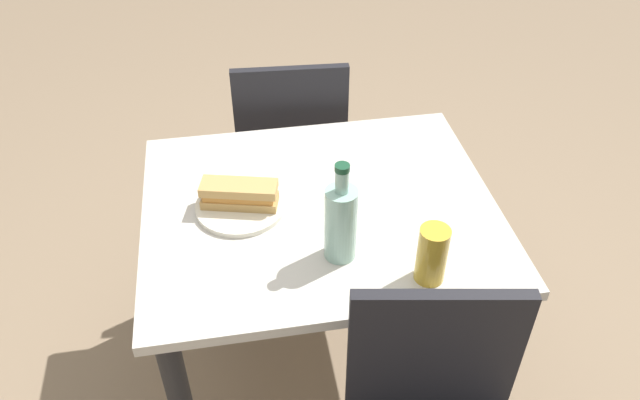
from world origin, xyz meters
The scene contains 8 objects.
ground_plane centered at (0.00, 0.00, 0.00)m, with size 8.00×8.00×0.00m, color #8C755B.
dining_table centered at (0.00, 0.00, 0.60)m, with size 0.96×0.80×0.72m.
chair_far centered at (-0.01, 0.60, 0.51)m, with size 0.43×0.43×0.88m.
plate_near centered at (-0.21, 0.03, 0.73)m, with size 0.24×0.24×0.01m, color silver.
baguette_sandwich_near centered at (-0.21, 0.03, 0.77)m, with size 0.21×0.12×0.07m.
knife_near centered at (-0.21, 0.08, 0.74)m, with size 0.17×0.08×0.01m.
water_bottle centered at (0.02, -0.19, 0.83)m, with size 0.08×0.08×0.28m.
beer_glass centered at (0.21, -0.31, 0.80)m, with size 0.07×0.07×0.15m, color gold.
Camera 1 is at (-0.22, -1.29, 1.83)m, focal length 35.29 mm.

